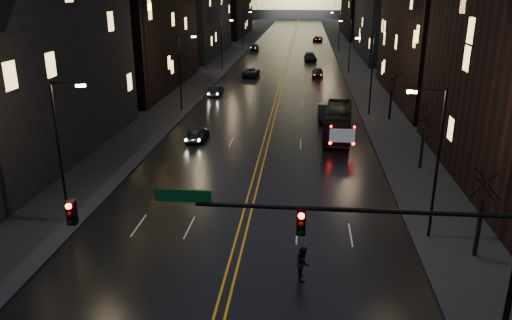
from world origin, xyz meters
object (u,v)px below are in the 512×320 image
(oncoming_car_b, at_px, (216,91))
(pedestrian_b, at_px, (303,263))
(receding_car_a, at_px, (326,113))
(traffic_signal, at_px, (365,237))
(oncoming_car_a, at_px, (197,134))
(bus, at_px, (338,122))

(oncoming_car_b, bearing_deg, pedestrian_b, 107.46)
(receding_car_a, relative_size, pedestrian_b, 2.84)
(oncoming_car_b, bearing_deg, traffic_signal, 108.37)
(oncoming_car_a, bearing_deg, pedestrian_b, 116.20)
(oncoming_car_b, height_order, pedestrian_b, pedestrian_b)
(traffic_signal, height_order, pedestrian_b, traffic_signal)
(bus, height_order, oncoming_car_b, bus)
(oncoming_car_b, xyz_separation_m, pedestrian_b, (12.18, -44.18, 0.22))
(bus, xyz_separation_m, pedestrian_b, (-3.21, -26.10, -0.57))
(bus, distance_m, oncoming_car_a, 13.85)
(oncoming_car_b, distance_m, receding_car_a, 18.72)
(oncoming_car_a, xyz_separation_m, receding_car_a, (12.62, 9.10, 0.13))
(traffic_signal, xyz_separation_m, receding_car_a, (0.08, 37.32, -4.26))
(bus, bearing_deg, oncoming_car_a, -162.88)
(oncoming_car_a, relative_size, oncoming_car_b, 1.01)
(traffic_signal, xyz_separation_m, pedestrian_b, (-2.22, 5.00, -4.20))
(traffic_signal, relative_size, receding_car_a, 3.38)
(bus, distance_m, oncoming_car_b, 23.76)
(traffic_signal, xyz_separation_m, oncoming_car_a, (-12.54, 28.22, -4.39))
(traffic_signal, relative_size, oncoming_car_b, 4.17)
(oncoming_car_a, bearing_deg, oncoming_car_b, -82.67)
(oncoming_car_b, bearing_deg, receding_car_a, 142.71)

